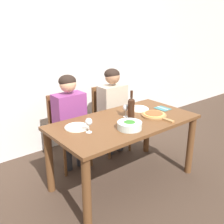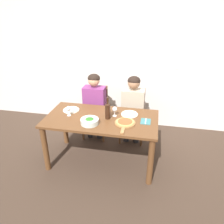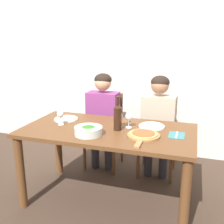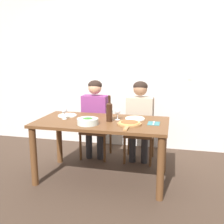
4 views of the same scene
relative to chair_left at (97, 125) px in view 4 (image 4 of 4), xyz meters
The scene contains 16 objects.
ground_plane 0.98m from the chair_left, 69.45° to the right, with size 40.00×40.00×0.00m, color #3D2D23.
back_wall 1.07m from the chair_left, 62.95° to the left, with size 10.00×0.06×2.70m.
dining_table 0.86m from the chair_left, 69.45° to the right, with size 1.64×0.85×0.77m.
chair_left is the anchor object (origin of this frame).
chair_right 0.68m from the chair_left, ahead, with size 0.42×0.42×0.94m.
person_woman 0.26m from the chair_left, 90.00° to the right, with size 0.47×0.51×1.21m.
person_man 0.73m from the chair_left, ahead, with size 0.47×0.51×1.21m.
wine_bottle 0.97m from the chair_left, 63.67° to the right, with size 0.08×0.08×0.32m.
broccoli_bowl 1.06m from the chair_left, 79.68° to the right, with size 0.25×0.25×0.08m.
dinner_plate_left 0.74m from the chair_left, 109.34° to the right, with size 0.25×0.25×0.02m.
dinner_plate_right 0.96m from the chair_left, 41.52° to the right, with size 0.25×0.25×0.02m.
pizza_on_board 1.15m from the chair_left, 53.69° to the right, with size 0.29×0.43×0.04m.
wine_glass_left 0.92m from the chair_left, 103.34° to the right, with size 0.07×0.07×0.15m.
wine_glass_right 0.92m from the chair_left, 55.60° to the right, with size 0.07×0.07×0.15m.
wine_glass_centre 0.89m from the chair_left, 61.68° to the right, with size 0.07×0.07×0.15m.
fork_on_napkin 1.25m from the chair_left, 39.76° to the right, with size 0.14×0.18×0.01m.
Camera 4 is at (0.85, -3.06, 1.56)m, focal length 42.00 mm.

